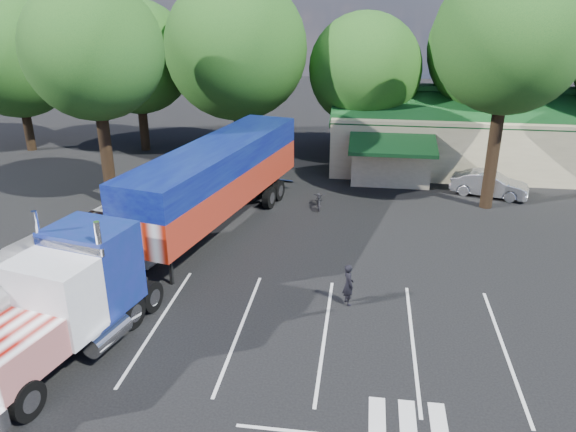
# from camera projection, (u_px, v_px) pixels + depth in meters

# --- Properties ---
(ground) EXTENTS (120.00, 120.00, 0.00)m
(ground) POSITION_uv_depth(u_px,v_px,m) (268.00, 258.00, 26.69)
(ground) COLOR black
(ground) RESTS_ON ground
(event_hall) EXTENTS (24.20, 14.12, 5.55)m
(event_hall) POSITION_uv_depth(u_px,v_px,m) (498.00, 134.00, 40.41)
(event_hall) COLOR #C7BA94
(event_hall) RESTS_ON ground
(tree_row_a) EXTENTS (9.00, 9.00, 11.68)m
(tree_row_a) POSITION_uv_depth(u_px,v_px,m) (16.00, 57.00, 42.01)
(tree_row_a) COLOR black
(tree_row_a) RESTS_ON ground
(tree_row_b) EXTENTS (8.40, 8.40, 11.35)m
(tree_row_b) POSITION_uv_depth(u_px,v_px,m) (137.00, 57.00, 42.04)
(tree_row_b) COLOR black
(tree_row_b) RESTS_ON ground
(tree_row_c) EXTENTS (10.00, 10.00, 13.05)m
(tree_row_c) POSITION_uv_depth(u_px,v_px,m) (236.00, 48.00, 39.19)
(tree_row_c) COLOR black
(tree_row_c) RESTS_ON ground
(tree_row_d) EXTENTS (8.00, 8.00, 10.60)m
(tree_row_d) POSITION_uv_depth(u_px,v_px,m) (365.00, 70.00, 39.75)
(tree_row_d) COLOR black
(tree_row_d) RESTS_ON ground
(tree_row_e) EXTENTS (9.60, 9.60, 12.90)m
(tree_row_e) POSITION_uv_depth(u_px,v_px,m) (498.00, 49.00, 38.48)
(tree_row_e) COLOR black
(tree_row_e) RESTS_ON ground
(tree_near_left) EXTENTS (7.60, 7.60, 12.65)m
(tree_near_left) POSITION_uv_depth(u_px,v_px,m) (93.00, 51.00, 30.26)
(tree_near_left) COLOR black
(tree_near_left) RESTS_ON ground
(tree_near_right) EXTENTS (8.00, 8.00, 13.50)m
(tree_near_right) POSITION_uv_depth(u_px,v_px,m) (509.00, 39.00, 29.44)
(tree_near_right) COLOR black
(tree_near_right) RESTS_ON ground
(semi_truck) EXTENTS (7.94, 23.26, 4.86)m
(semi_truck) POSITION_uv_depth(u_px,v_px,m) (188.00, 200.00, 26.24)
(semi_truck) COLOR black
(semi_truck) RESTS_ON ground
(woman) EXTENTS (0.65, 0.76, 1.77)m
(woman) POSITION_uv_depth(u_px,v_px,m) (348.00, 284.00, 22.52)
(woman) COLOR black
(woman) RESTS_ON ground
(bicycle) EXTENTS (0.87, 1.97, 1.00)m
(bicycle) POSITION_uv_depth(u_px,v_px,m) (319.00, 199.00, 32.72)
(bicycle) COLOR black
(bicycle) RESTS_ON ground
(tour_bus) EXTENTS (5.35, 11.35, 3.08)m
(tour_bus) POSITION_uv_depth(u_px,v_px,m) (78.00, 264.00, 22.77)
(tour_bus) COLOR silver
(tour_bus) RESTS_ON ground
(silver_sedan) EXTENTS (4.84, 2.88, 1.51)m
(silver_sedan) POSITION_uv_depth(u_px,v_px,m) (489.00, 184.00, 34.48)
(silver_sedan) COLOR #ADAFB5
(silver_sedan) RESTS_ON ground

